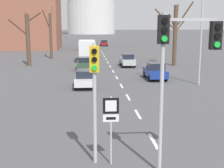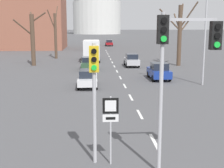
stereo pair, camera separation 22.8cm
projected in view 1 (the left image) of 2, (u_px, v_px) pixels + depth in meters
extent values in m
cube|color=silver|center=(153.00, 141.00, 14.39)|extent=(0.16, 2.00, 0.01)
cube|color=silver|center=(138.00, 114.00, 18.80)|extent=(0.16, 2.00, 0.01)
cube|color=silver|center=(128.00, 97.00, 23.21)|extent=(0.16, 2.00, 0.01)
cube|color=silver|center=(121.00, 86.00, 27.62)|extent=(0.16, 2.00, 0.01)
cube|color=silver|center=(117.00, 78.00, 32.03)|extent=(0.16, 2.00, 0.01)
cube|color=silver|center=(113.00, 71.00, 36.43)|extent=(0.16, 2.00, 0.01)
cube|color=silver|center=(110.00, 66.00, 40.84)|extent=(0.16, 2.00, 0.01)
cube|color=silver|center=(108.00, 62.00, 45.25)|extent=(0.16, 2.00, 0.01)
cube|color=silver|center=(106.00, 59.00, 49.66)|extent=(0.16, 2.00, 0.01)
cube|color=silver|center=(104.00, 56.00, 54.07)|extent=(0.16, 2.00, 0.01)
cube|color=silver|center=(103.00, 54.00, 58.48)|extent=(0.16, 2.00, 0.01)
cube|color=silver|center=(102.00, 52.00, 62.89)|extent=(0.16, 2.00, 0.01)
cube|color=silver|center=(101.00, 50.00, 67.29)|extent=(0.16, 2.00, 0.01)
cylinder|color=#B2B2B7|center=(95.00, 105.00, 11.76)|extent=(0.14, 0.14, 4.63)
cube|color=gold|center=(94.00, 59.00, 11.44)|extent=(0.36, 0.28, 0.96)
cylinder|color=black|center=(94.00, 51.00, 11.22)|extent=(0.20, 0.06, 0.20)
cylinder|color=black|center=(94.00, 60.00, 11.27)|extent=(0.20, 0.06, 0.20)
cylinder|color=green|center=(94.00, 68.00, 11.33)|extent=(0.20, 0.06, 0.20)
cylinder|color=#B2B2B7|center=(161.00, 96.00, 10.85)|extent=(0.14, 0.14, 5.71)
cube|color=black|center=(163.00, 30.00, 10.43)|extent=(0.36, 0.28, 0.96)
cylinder|color=black|center=(165.00, 20.00, 10.21)|extent=(0.20, 0.06, 0.20)
cylinder|color=black|center=(165.00, 30.00, 10.27)|extent=(0.20, 0.06, 0.20)
cylinder|color=green|center=(164.00, 39.00, 10.32)|extent=(0.20, 0.06, 0.20)
cube|color=#B2B2B7|center=(190.00, 20.00, 10.44)|extent=(1.82, 0.10, 0.10)
cube|color=black|center=(216.00, 35.00, 10.61)|extent=(0.36, 0.28, 0.96)
cylinder|color=black|center=(218.00, 27.00, 10.39)|extent=(0.20, 0.06, 0.20)
cylinder|color=black|center=(218.00, 36.00, 10.45)|extent=(0.20, 0.06, 0.20)
cylinder|color=green|center=(217.00, 45.00, 10.50)|extent=(0.20, 0.06, 0.20)
cylinder|color=#B2B2B7|center=(111.00, 131.00, 11.79)|extent=(0.07, 0.07, 2.67)
cube|color=black|center=(111.00, 106.00, 11.59)|extent=(0.60, 0.03, 0.60)
cube|color=white|center=(111.00, 106.00, 11.57)|extent=(0.42, 0.01, 0.42)
cube|color=white|center=(111.00, 118.00, 11.68)|extent=(0.60, 0.03, 0.28)
cube|color=black|center=(111.00, 118.00, 11.66)|extent=(0.36, 0.01, 0.10)
cylinder|color=#B2B2B7|center=(201.00, 34.00, 27.41)|extent=(0.16, 0.16, 9.05)
cube|color=slate|center=(83.00, 47.00, 67.70)|extent=(1.67, 4.38, 0.58)
cube|color=#1E232D|center=(83.00, 45.00, 67.37)|extent=(1.42, 2.10, 0.69)
cylinder|color=black|center=(79.00, 48.00, 69.03)|extent=(0.18, 0.61, 0.61)
cylinder|color=black|center=(86.00, 48.00, 69.15)|extent=(0.18, 0.61, 0.61)
cylinder|color=black|center=(79.00, 49.00, 66.36)|extent=(0.18, 0.61, 0.61)
cylinder|color=black|center=(86.00, 49.00, 66.49)|extent=(0.18, 0.61, 0.61)
cube|color=#2D4C33|center=(84.00, 64.00, 38.00)|extent=(1.72, 4.45, 0.64)
cube|color=#1E232D|center=(84.00, 59.00, 37.67)|extent=(1.46, 2.13, 0.59)
cylinder|color=black|center=(78.00, 65.00, 39.34)|extent=(0.18, 0.64, 0.64)
cylinder|color=black|center=(91.00, 65.00, 39.47)|extent=(0.18, 0.64, 0.64)
cylinder|color=black|center=(78.00, 68.00, 36.64)|extent=(0.18, 0.64, 0.64)
cylinder|color=black|center=(91.00, 68.00, 36.77)|extent=(0.18, 0.64, 0.64)
cube|color=maroon|center=(104.00, 43.00, 81.90)|extent=(1.80, 4.16, 0.57)
cube|color=#1E232D|center=(104.00, 41.00, 81.58)|extent=(1.53, 2.00, 0.68)
cylinder|color=black|center=(100.00, 44.00, 83.15)|extent=(0.18, 0.71, 0.71)
cylinder|color=black|center=(107.00, 44.00, 83.28)|extent=(0.18, 0.71, 0.71)
cylinder|color=black|center=(101.00, 45.00, 80.62)|extent=(0.18, 0.71, 0.71)
cylinder|color=black|center=(107.00, 45.00, 80.75)|extent=(0.18, 0.71, 0.71)
cube|color=silver|center=(84.00, 80.00, 27.16)|extent=(1.63, 4.30, 0.56)
cube|color=#1E232D|center=(84.00, 73.00, 26.84)|extent=(1.39, 2.06, 0.61)
cylinder|color=black|center=(76.00, 80.00, 28.46)|extent=(0.18, 0.66, 0.66)
cylinder|color=black|center=(93.00, 80.00, 28.58)|extent=(0.18, 0.66, 0.66)
cylinder|color=black|center=(75.00, 86.00, 25.85)|extent=(0.18, 0.66, 0.66)
cylinder|color=black|center=(94.00, 86.00, 25.97)|extent=(0.18, 0.66, 0.66)
cube|color=navy|center=(155.00, 73.00, 31.03)|extent=(1.76, 4.03, 0.71)
cube|color=#1E232D|center=(156.00, 66.00, 30.70)|extent=(1.50, 1.94, 0.66)
cylinder|color=black|center=(144.00, 74.00, 32.25)|extent=(0.18, 0.60, 0.60)
cylinder|color=black|center=(160.00, 74.00, 32.38)|extent=(0.18, 0.60, 0.60)
cylinder|color=black|center=(149.00, 78.00, 29.80)|extent=(0.18, 0.60, 0.60)
cylinder|color=black|center=(166.00, 78.00, 29.93)|extent=(0.18, 0.60, 0.60)
cube|color=#B7B7BC|center=(127.00, 61.00, 40.75)|extent=(1.65, 4.22, 0.69)
cube|color=#1E232D|center=(128.00, 56.00, 40.42)|extent=(1.40, 2.03, 0.63)
cylinder|color=black|center=(120.00, 63.00, 42.03)|extent=(0.18, 0.69, 0.69)
cylinder|color=black|center=(132.00, 63.00, 42.16)|extent=(0.18, 0.69, 0.69)
cylinder|color=black|center=(123.00, 65.00, 39.47)|extent=(0.18, 0.69, 0.69)
cylinder|color=black|center=(135.00, 65.00, 39.59)|extent=(0.18, 0.69, 0.69)
cube|color=#333842|center=(87.00, 50.00, 49.27)|extent=(2.20, 2.00, 2.10)
cube|color=white|center=(87.00, 50.00, 45.69)|extent=(2.30, 5.20, 2.70)
cylinder|color=black|center=(80.00, 56.00, 49.38)|extent=(0.24, 0.88, 0.88)
cylinder|color=black|center=(94.00, 56.00, 49.55)|extent=(0.24, 0.88, 0.88)
cylinder|color=black|center=(79.00, 60.00, 44.45)|extent=(0.24, 0.88, 0.88)
cylinder|color=black|center=(95.00, 60.00, 44.62)|extent=(0.24, 0.88, 0.88)
cylinder|color=brown|center=(28.00, 40.00, 40.85)|extent=(0.56, 0.56, 6.73)
cylinder|color=brown|center=(18.00, 27.00, 39.82)|extent=(2.16, 1.62, 2.13)
cylinder|color=brown|center=(26.00, 18.00, 40.95)|extent=(0.54, 1.47, 1.80)
cylinder|color=brown|center=(34.00, 17.00, 40.20)|extent=(1.97, 0.60, 1.33)
cylinder|color=brown|center=(175.00, 36.00, 41.09)|extent=(0.54, 0.54, 7.88)
cylinder|color=brown|center=(165.00, 20.00, 40.48)|extent=(2.93, 0.46, 2.84)
cylinder|color=brown|center=(177.00, 14.00, 41.90)|extent=(1.16, 2.82, 3.01)
cylinder|color=brown|center=(181.00, 25.00, 41.49)|extent=(1.84, 1.51, 1.90)
cylinder|color=brown|center=(184.00, 15.00, 40.21)|extent=(2.09, 1.18, 3.42)
cylinder|color=brown|center=(172.00, 22.00, 42.01)|extent=(0.31, 2.72, 2.24)
cylinder|color=brown|center=(51.00, 36.00, 49.84)|extent=(0.44, 0.44, 7.18)
cylinder|color=brown|center=(46.00, 20.00, 48.70)|extent=(1.12, 1.45, 3.19)
cylinder|color=brown|center=(50.00, 18.00, 50.16)|extent=(0.22, 1.82, 1.61)
cylinder|color=brown|center=(51.00, 15.00, 50.46)|extent=(0.30, 2.64, 2.88)
cylinder|color=silver|center=(91.00, 18.00, 199.69)|extent=(30.46, 30.46, 20.31)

